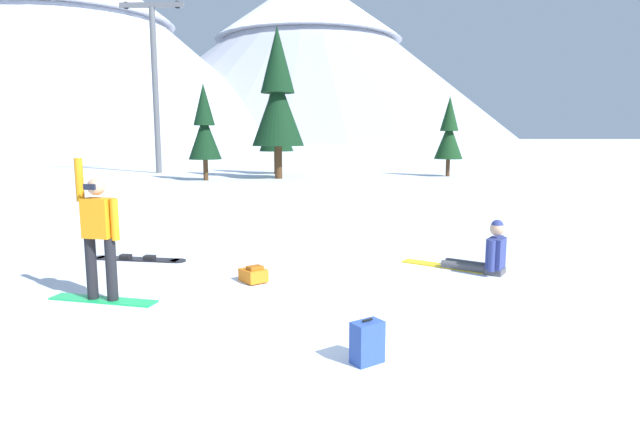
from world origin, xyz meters
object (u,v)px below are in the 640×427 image
(pine_tree_slender, at_px, (278,97))
(ski_lift_tower, at_px, (155,75))
(snowboarder_foreground, at_px, (99,235))
(pine_tree_broad, at_px, (449,133))
(snowboarder_midground, at_px, (485,254))
(backpack_blue, at_px, (367,342))
(pine_tree_twin, at_px, (276,117))
(backpack_orange, at_px, (253,274))
(pine_tree_young, at_px, (204,128))
(loose_snowboard_near_right, at_px, (138,259))

(pine_tree_slender, relative_size, ski_lift_tower, 0.78)
(snowboarder_foreground, height_order, pine_tree_broad, pine_tree_broad)
(snowboarder_midground, height_order, ski_lift_tower, ski_lift_tower)
(pine_tree_broad, bearing_deg, backpack_blue, -102.27)
(pine_tree_broad, bearing_deg, ski_lift_tower, 174.00)
(pine_tree_slender, distance_m, pine_tree_broad, 10.02)
(backpack_blue, height_order, pine_tree_twin, pine_tree_twin)
(backpack_orange, bearing_deg, snowboarder_midground, 11.81)
(pine_tree_slender, bearing_deg, ski_lift_tower, 153.87)
(pine_tree_slender, xyz_separation_m, pine_tree_young, (-3.68, -1.37, -1.67))
(ski_lift_tower, bearing_deg, backpack_orange, -66.81)
(backpack_blue, relative_size, pine_tree_broad, 0.10)
(snowboarder_foreground, distance_m, pine_tree_slender, 21.85)
(snowboarder_midground, bearing_deg, pine_tree_twin, 106.24)
(ski_lift_tower, bearing_deg, pine_tree_slender, -26.13)
(pine_tree_young, bearing_deg, backpack_orange, -72.56)
(pine_tree_twin, height_order, pine_tree_young, pine_tree_twin)
(pine_tree_broad, distance_m, ski_lift_tower, 18.22)
(pine_tree_broad, bearing_deg, pine_tree_slender, -167.41)
(pine_tree_slender, bearing_deg, pine_tree_young, -159.57)
(backpack_blue, relative_size, pine_tree_young, 0.09)
(pine_tree_slender, xyz_separation_m, ski_lift_tower, (-8.18, 4.01, 1.64))
(pine_tree_twin, distance_m, ski_lift_tower, 8.03)
(backpack_orange, relative_size, pine_tree_slender, 0.07)
(snowboarder_midground, bearing_deg, pine_tree_broad, 81.11)
(snowboarder_midground, distance_m, pine_tree_broad, 22.20)
(snowboarder_foreground, distance_m, loose_snowboard_near_right, 2.68)
(snowboarder_midground, xyz_separation_m, backpack_orange, (-3.86, -0.81, -0.19))
(snowboarder_midground, bearing_deg, pine_tree_slender, 107.44)
(snowboarder_midground, height_order, loose_snowboard_near_right, snowboarder_midground)
(backpack_orange, xyz_separation_m, pine_tree_slender, (-2.32, 20.49, 4.29))
(backpack_blue, xyz_separation_m, pine_tree_broad, (5.56, 25.56, 2.28))
(snowboarder_foreground, bearing_deg, snowboarder_midground, 17.99)
(backpack_orange, relative_size, pine_tree_broad, 0.12)
(snowboarder_foreground, height_order, backpack_blue, snowboarder_foreground)
(snowboarder_midground, relative_size, pine_tree_young, 0.34)
(snowboarder_foreground, distance_m, pine_tree_broad, 25.50)
(backpack_orange, bearing_deg, pine_tree_young, 107.44)
(snowboarder_midground, height_order, backpack_orange, snowboarder_midground)
(backpack_orange, xyz_separation_m, pine_tree_young, (-6.01, 19.12, 2.62))
(snowboarder_midground, distance_m, loose_snowboard_near_right, 6.36)
(backpack_blue, distance_m, ski_lift_tower, 30.58)
(pine_tree_broad, bearing_deg, snowboarder_midground, -98.89)
(pine_tree_slender, distance_m, pine_tree_twin, 3.75)
(backpack_blue, distance_m, pine_tree_slender, 24.13)
(loose_snowboard_near_right, height_order, ski_lift_tower, ski_lift_tower)
(snowboarder_midground, distance_m, pine_tree_young, 20.94)
(pine_tree_slender, xyz_separation_m, pine_tree_twin, (-0.59, 3.57, -0.97))
(pine_tree_slender, bearing_deg, loose_snowboard_near_right, -90.42)
(pine_tree_broad, bearing_deg, loose_snowboard_near_right, -114.61)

